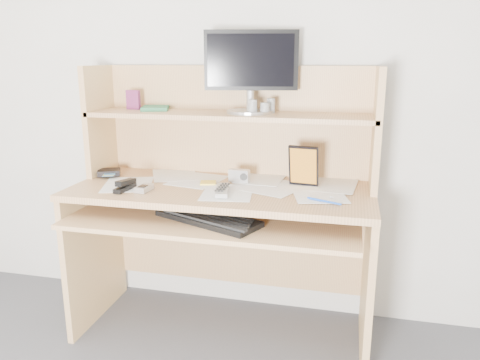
% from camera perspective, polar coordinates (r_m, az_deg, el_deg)
% --- Properties ---
extents(back_wall, '(3.60, 0.04, 2.50)m').
position_cam_1_polar(back_wall, '(2.41, -0.31, 12.62)').
color(back_wall, silver).
rests_on(back_wall, floor).
extents(desk, '(1.40, 0.70, 1.30)m').
position_cam_1_polar(desk, '(2.27, -1.71, -1.75)').
color(desk, tan).
rests_on(desk, floor).
extents(paper_clutter, '(1.32, 0.54, 0.01)m').
position_cam_1_polar(paper_clutter, '(2.18, -2.27, -0.85)').
color(paper_clutter, white).
rests_on(paper_clutter, desk).
extents(keyboard, '(0.50, 0.35, 0.03)m').
position_cam_1_polar(keyboard, '(2.03, -3.92, -4.59)').
color(keyboard, black).
rests_on(keyboard, desk).
extents(tv_remote, '(0.09, 0.20, 0.02)m').
position_cam_1_polar(tv_remote, '(2.08, -2.18, -1.25)').
color(tv_remote, '#959691').
rests_on(tv_remote, paper_clutter).
extents(flip_phone, '(0.06, 0.10, 0.02)m').
position_cam_1_polar(flip_phone, '(2.16, -11.61, -0.88)').
color(flip_phone, '#B0B0B2').
rests_on(flip_phone, paper_clutter).
extents(stapler, '(0.05, 0.14, 0.04)m').
position_cam_1_polar(stapler, '(2.19, -13.87, -0.54)').
color(stapler, black).
rests_on(stapler, paper_clutter).
extents(wallet, '(0.14, 0.13, 0.03)m').
position_cam_1_polar(wallet, '(2.48, -15.69, 0.92)').
color(wallet, black).
rests_on(wallet, paper_clutter).
extents(sticky_note_pad, '(0.09, 0.09, 0.01)m').
position_cam_1_polar(sticky_note_pad, '(2.25, -3.91, -0.36)').
color(sticky_note_pad, '#FFF443').
rests_on(sticky_note_pad, desk).
extents(digital_camera, '(0.10, 0.05, 0.06)m').
position_cam_1_polar(digital_camera, '(2.25, -0.09, 0.54)').
color(digital_camera, '#B4B4B7').
rests_on(digital_camera, paper_clutter).
extents(game_case, '(0.14, 0.03, 0.19)m').
position_cam_1_polar(game_case, '(2.18, 7.75, 1.72)').
color(game_case, black).
rests_on(game_case, paper_clutter).
extents(blue_pen, '(0.14, 0.07, 0.01)m').
position_cam_1_polar(blue_pen, '(1.97, 10.21, -2.54)').
color(blue_pen, blue).
rests_on(blue_pen, paper_clutter).
extents(card_box, '(0.07, 0.03, 0.10)m').
position_cam_1_polar(card_box, '(2.47, -12.89, 9.51)').
color(card_box, maroon).
rests_on(card_box, desk).
extents(shelf_book, '(0.18, 0.21, 0.02)m').
position_cam_1_polar(shelf_book, '(2.43, -10.27, 8.63)').
color(shelf_book, '#2F7748').
rests_on(shelf_book, desk).
extents(chip_stack_a, '(0.04, 0.04, 0.05)m').
position_cam_1_polar(chip_stack_a, '(2.20, 1.44, 8.71)').
color(chip_stack_a, black).
rests_on(chip_stack_a, desk).
extents(chip_stack_b, '(0.05, 0.05, 0.07)m').
position_cam_1_polar(chip_stack_b, '(2.19, 1.55, 8.88)').
color(chip_stack_b, white).
rests_on(chip_stack_b, desk).
extents(chip_stack_c, '(0.05, 0.05, 0.05)m').
position_cam_1_polar(chip_stack_c, '(2.19, 3.06, 8.69)').
color(chip_stack_c, black).
rests_on(chip_stack_c, desk).
extents(chip_stack_d, '(0.05, 0.05, 0.07)m').
position_cam_1_polar(chip_stack_d, '(2.25, 3.79, 9.02)').
color(chip_stack_d, white).
rests_on(chip_stack_d, desk).
extents(monitor, '(0.44, 0.22, 0.38)m').
position_cam_1_polar(monitor, '(2.26, 1.33, 13.35)').
color(monitor, '#AFB0B5').
rests_on(monitor, desk).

